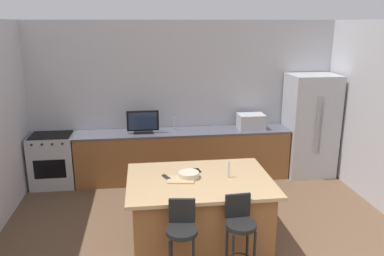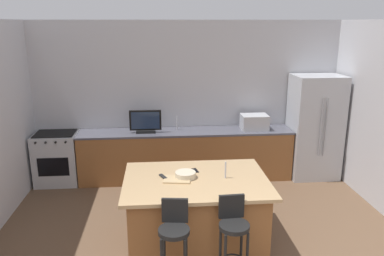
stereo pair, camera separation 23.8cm
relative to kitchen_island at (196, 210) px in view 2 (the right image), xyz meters
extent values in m
cube|color=#BCBCC1|center=(0.09, 2.56, 0.98)|extent=(6.17, 0.12, 2.88)
cube|color=brown|center=(0.03, 2.18, -0.02)|extent=(3.87, 0.60, 0.89)
cube|color=#4C4C56|center=(0.03, 2.18, 0.45)|extent=(3.90, 0.62, 0.04)
cube|color=black|center=(0.00, 0.00, -0.42)|extent=(1.61, 1.10, 0.09)
cube|color=brown|center=(0.00, 0.00, 0.01)|extent=(1.69, 1.18, 0.77)
cube|color=tan|center=(0.00, 0.00, 0.42)|extent=(1.85, 1.34, 0.04)
cube|color=#B7BABF|center=(2.42, 2.13, 0.50)|extent=(0.88, 0.70, 1.92)
cylinder|color=gray|center=(2.38, 1.74, 0.60)|extent=(0.02, 0.02, 1.06)
cylinder|color=gray|center=(2.46, 1.74, 0.60)|extent=(0.02, 0.02, 1.06)
cube|color=#B7BABF|center=(-2.31, 2.18, 0.00)|extent=(0.76, 0.60, 0.93)
cube|color=black|center=(-2.31, 1.87, -0.04)|extent=(0.53, 0.01, 0.33)
cube|color=black|center=(-2.31, 2.18, 0.48)|extent=(0.68, 0.50, 0.02)
cylinder|color=black|center=(-2.56, 1.86, 0.41)|extent=(0.04, 0.03, 0.04)
cylinder|color=black|center=(-2.39, 1.86, 0.41)|extent=(0.04, 0.03, 0.04)
cylinder|color=black|center=(-2.22, 1.86, 0.41)|extent=(0.04, 0.03, 0.04)
cylinder|color=black|center=(-2.06, 1.86, 0.41)|extent=(0.04, 0.03, 0.04)
cube|color=#B7BABF|center=(1.29, 2.18, 0.60)|extent=(0.48, 0.36, 0.27)
cube|color=black|center=(-0.70, 2.13, 0.49)|extent=(0.34, 0.16, 0.05)
cube|color=black|center=(-0.70, 2.13, 0.70)|extent=(0.57, 0.05, 0.36)
cube|color=#1E2D47|center=(-0.70, 2.10, 0.70)|extent=(0.50, 0.01, 0.31)
cylinder|color=#B2B2B7|center=(-0.13, 2.28, 0.59)|extent=(0.02, 0.02, 0.24)
cylinder|color=#B2B2B7|center=(0.38, 0.00, 0.55)|extent=(0.02, 0.02, 0.22)
cylinder|color=black|center=(-0.32, -0.89, 0.24)|extent=(0.34, 0.34, 0.05)
cube|color=black|center=(-0.30, -0.74, 0.40)|extent=(0.29, 0.07, 0.28)
cylinder|color=black|center=(-0.43, -0.76, -0.12)|extent=(0.03, 0.03, 0.67)
cylinder|color=black|center=(-0.18, -0.79, -0.12)|extent=(0.03, 0.03, 0.67)
cylinder|color=black|center=(0.34, -0.83, 0.22)|extent=(0.34, 0.34, 0.05)
cube|color=black|center=(0.33, -0.68, 0.39)|extent=(0.29, 0.05, 0.28)
cylinder|color=black|center=(0.21, -0.71, -0.13)|extent=(0.03, 0.03, 0.66)
cylinder|color=black|center=(0.46, -0.70, -0.13)|extent=(0.03, 0.03, 0.66)
cylinder|color=beige|center=(-0.13, 0.05, 0.48)|extent=(0.27, 0.27, 0.08)
cube|color=black|center=(0.01, 0.28, 0.45)|extent=(0.10, 0.16, 0.01)
cube|color=black|center=(-0.42, 0.09, 0.45)|extent=(0.11, 0.17, 0.02)
cube|color=tan|center=(-0.24, -0.01, 0.45)|extent=(0.37, 0.29, 0.02)
camera|label=1|loc=(-0.68, -4.49, 2.38)|focal=35.76mm
camera|label=2|loc=(-0.44, -4.51, 2.38)|focal=35.76mm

